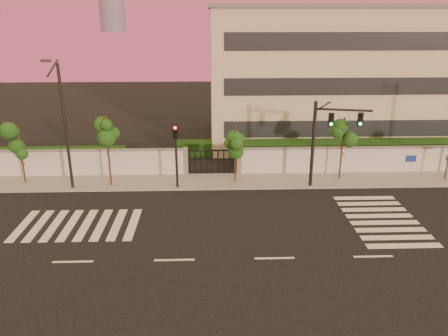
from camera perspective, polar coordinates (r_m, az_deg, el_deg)
The scene contains 13 objects.
ground at distance 22.42m, azimuth 6.61°, elevation -11.64°, with size 120.00×120.00×0.00m, color black.
sidewalk at distance 31.76m, azimuth 3.94°, elevation -1.68°, with size 60.00×3.00×0.15m, color gray.
perimeter_wall at distance 32.83m, azimuth 3.91°, elevation 0.89°, with size 60.00×0.36×2.20m.
hedge_row at distance 35.61m, azimuth 5.17°, elevation 1.93°, with size 41.00×4.25×1.80m.
institutional_building at distance 43.03m, azimuth 14.85°, elevation 11.72°, with size 24.40×12.40×12.25m.
road_markings at distance 25.52m, azimuth 1.87°, elevation -7.37°, with size 57.00×7.62×0.02m.
street_tree_b at distance 33.36m, azimuth -25.14°, elevation 3.11°, with size 1.50×1.19×4.30m.
street_tree_c at distance 30.74m, azimuth -15.02°, elevation 4.16°, with size 1.59×1.27×5.09m.
street_tree_d at distance 30.34m, azimuth 1.52°, elevation 3.55°, with size 1.46×1.16×4.34m.
street_tree_e at distance 32.11m, azimuth 15.32°, elevation 4.19°, with size 1.55×1.23×4.66m.
traffic_signal_main at distance 30.29m, azimuth 13.07°, elevation 4.32°, with size 3.83×0.99×6.11m.
traffic_signal_secondary at distance 29.62m, azimuth -6.30°, elevation 2.70°, with size 0.37×0.35×4.77m.
streetlight_west at distance 30.57m, azimuth -20.21°, elevation 5.72°, with size 0.54×2.17×9.02m.
Camera 1 is at (-3.16, -18.94, 11.57)m, focal length 35.00 mm.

